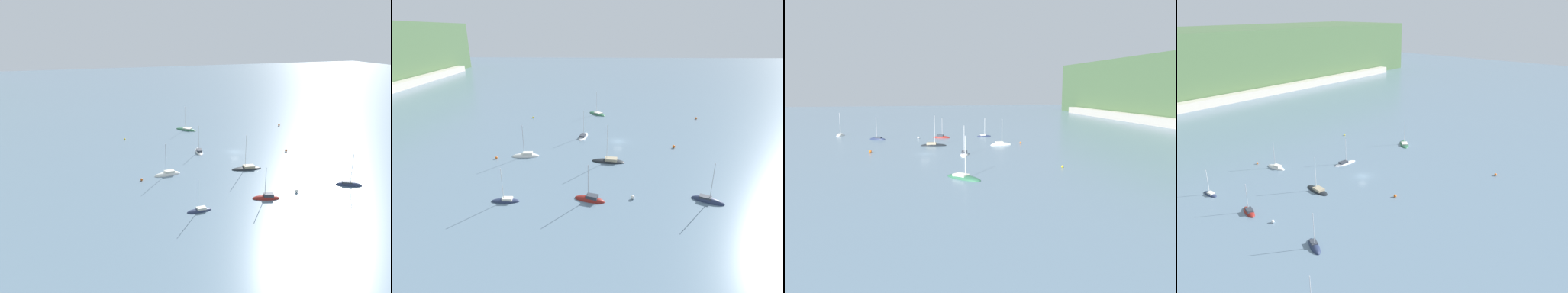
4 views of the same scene
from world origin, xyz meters
TOP-DOWN VIEW (x-y plane):
  - ground_plane at (0.00, 0.00)m, footprint 600.00×600.00m
  - sailboat_1 at (-34.82, -16.06)m, footprint 4.70×6.71m
  - sailboat_2 at (3.77, 11.08)m, footprint 8.53×3.81m
  - sailboat_3 at (-36.34, 24.85)m, footprint 2.03×5.78m
  - sailboat_4 at (-12.94, 26.02)m, footprint 2.87×7.50m
  - sailboat_5 at (32.19, 6.74)m, footprint 8.72×8.33m
  - sailboat_6 at (-15.77, 3.43)m, footprint 4.03×9.03m
  - sailboat_7 at (-35.25, 7.80)m, footprint 3.91×6.83m
  - mooring_buoy_0 at (-34.47, -0.97)m, footprint 0.81×0.81m
  - mooring_buoy_1 at (25.74, 31.97)m, footprint 0.58×0.58m
  - mooring_buoy_2 at (-4.93, -16.00)m, footprint 0.83×0.83m
  - mooring_buoy_3 at (-14.88, 33.57)m, footprint 0.64×0.64m
  - mooring_buoy_4 at (26.36, -31.70)m, footprint 0.79×0.79m

SIDE VIEW (x-z plane):
  - ground_plane at x=0.00m, z-range 0.00..0.00m
  - sailboat_5 at x=32.19m, z-range -4.94..5.07m
  - sailboat_1 at x=-34.82m, z-range -4.62..4.78m
  - sailboat_3 at x=-36.34m, z-range -3.88..4.08m
  - sailboat_4 at x=-12.94m, z-range -4.77..4.98m
  - sailboat_6 at x=-15.77m, z-range -5.28..5.50m
  - sailboat_7 at x=-35.25m, z-range -4.23..4.45m
  - sailboat_2 at x=3.77m, z-range -4.46..4.69m
  - mooring_buoy_1 at x=25.74m, z-range 0.00..0.58m
  - mooring_buoy_3 at x=-14.88m, z-range 0.00..0.64m
  - mooring_buoy_4 at x=26.36m, z-range 0.00..0.79m
  - mooring_buoy_0 at x=-34.47m, z-range 0.00..0.81m
  - mooring_buoy_2 at x=-4.93m, z-range 0.00..0.83m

